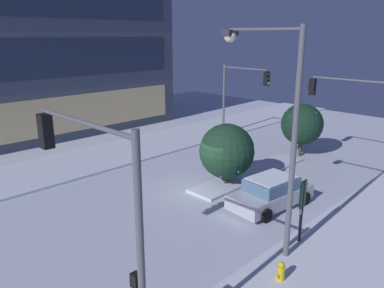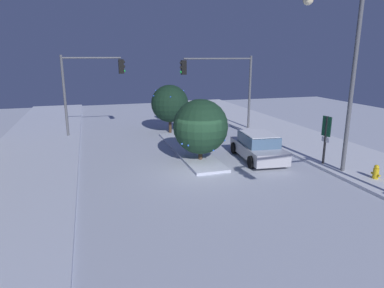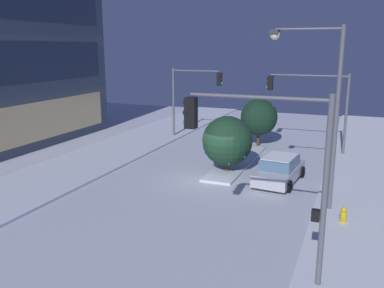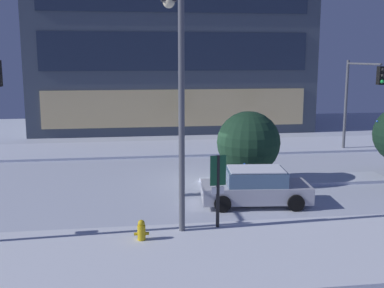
{
  "view_description": "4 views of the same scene",
  "coord_description": "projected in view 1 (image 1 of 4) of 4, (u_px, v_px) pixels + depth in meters",
  "views": [
    {
      "loc": [
        -13.41,
        -12.82,
        7.92
      ],
      "look_at": [
        1.51,
        2.1,
        1.84
      ],
      "focal_mm": 35.57,
      "sensor_mm": 36.0,
      "label": 1
    },
    {
      "loc": [
        -15.4,
        5.17,
        5.63
      ],
      "look_at": [
        -0.36,
        0.59,
        1.55
      ],
      "focal_mm": 31.88,
      "sensor_mm": 36.0,
      "label": 2
    },
    {
      "loc": [
        -21.09,
        -7.4,
        7.34
      ],
      "look_at": [
        -2.19,
        0.25,
        2.54
      ],
      "focal_mm": 38.61,
      "sensor_mm": 36.0,
      "label": 3
    },
    {
      "loc": [
        -4.14,
        -21.84,
        5.91
      ],
      "look_at": [
        -0.83,
        1.47,
        1.61
      ],
      "focal_mm": 44.86,
      "sensor_mm": 36.0,
      "label": 4
    }
  ],
  "objects": [
    {
      "name": "ground",
      "position": [
        200.0,
        191.0,
        20.02
      ],
      "size": [
        52.0,
        52.0,
        0.0
      ],
      "primitive_type": "plane",
      "color": "silver"
    },
    {
      "name": "curb_strip_near",
      "position": [
        364.0,
        253.0,
        14.21
      ],
      "size": [
        52.0,
        5.2,
        0.14
      ],
      "primitive_type": "cube",
      "color": "silver",
      "rests_on": "ground"
    },
    {
      "name": "curb_strip_far",
      "position": [
        109.0,
        155.0,
        25.79
      ],
      "size": [
        52.0,
        5.2,
        0.14
      ],
      "primitive_type": "cube",
      "color": "silver",
      "rests_on": "ground"
    },
    {
      "name": "median_strip",
      "position": [
        251.0,
        174.0,
        22.32
      ],
      "size": [
        9.0,
        1.8,
        0.14
      ],
      "primitive_type": "cube",
      "color": "silver",
      "rests_on": "ground"
    },
    {
      "name": "car_near",
      "position": [
        271.0,
        193.0,
        18.02
      ],
      "size": [
        4.55,
        2.4,
        1.49
      ],
      "rotation": [
        0.0,
        0.0,
        -0.1
      ],
      "color": "#B7B7C1",
      "rests_on": "ground"
    },
    {
      "name": "traffic_light_corner_near_right",
      "position": [
        358.0,
        106.0,
        21.68
      ],
      "size": [
        0.32,
        5.63,
        5.63
      ],
      "rotation": [
        0.0,
        0.0,
        1.57
      ],
      "color": "#565960",
      "rests_on": "ground"
    },
    {
      "name": "traffic_light_corner_near_left",
      "position": [
        95.0,
        191.0,
        9.42
      ],
      "size": [
        0.32,
        4.65,
        6.08
      ],
      "rotation": [
        0.0,
        0.0,
        1.57
      ],
      "color": "#565960",
      "rests_on": "ground"
    },
    {
      "name": "traffic_light_corner_far_right",
      "position": [
        242.0,
        88.0,
        28.91
      ],
      "size": [
        0.32,
        4.33,
        5.7
      ],
      "rotation": [
        0.0,
        0.0,
        -1.57
      ],
      "color": "#565960",
      "rests_on": "ground"
    },
    {
      "name": "street_lamp_arched",
      "position": [
        275.0,
        113.0,
        13.03
      ],
      "size": [
        0.56,
        3.14,
        8.24
      ],
      "rotation": [
        0.0,
        0.0,
        1.61
      ],
      "color": "#565960",
      "rests_on": "ground"
    },
    {
      "name": "fire_hydrant",
      "position": [
        281.0,
        273.0,
        12.48
      ],
      "size": [
        0.48,
        0.26,
        0.81
      ],
      "color": "gold",
      "rests_on": "ground"
    },
    {
      "name": "parking_info_sign",
      "position": [
        302.0,
        205.0,
        14.48
      ],
      "size": [
        0.55,
        0.14,
        2.65
      ],
      "rotation": [
        0.0,
        0.0,
        1.71
      ],
      "color": "black",
      "rests_on": "ground"
    },
    {
      "name": "decorated_tree_median",
      "position": [
        302.0,
        124.0,
        25.25
      ],
      "size": [
        2.76,
        2.76,
        3.58
      ],
      "color": "#473323",
      "rests_on": "ground"
    },
    {
      "name": "decorated_tree_left_of_median",
      "position": [
        227.0,
        151.0,
        20.21
      ],
      "size": [
        2.95,
        2.95,
        3.44
      ],
      "color": "#473323",
      "rests_on": "ground"
    }
  ]
}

